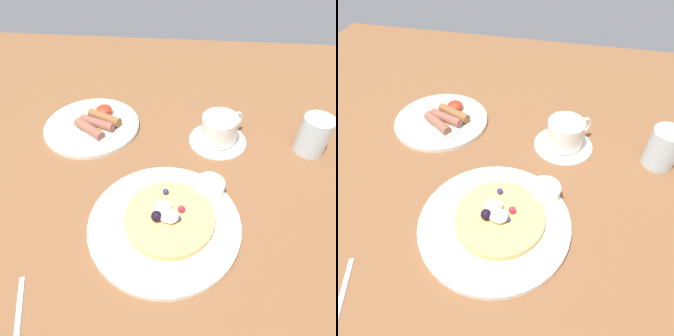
# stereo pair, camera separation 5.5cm
# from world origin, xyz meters

# --- Properties ---
(ground_plane) EXTENTS (1.51, 1.46, 0.03)m
(ground_plane) POSITION_xyz_m (0.00, 0.00, -0.01)
(ground_plane) COLOR brown
(pancake_plate) EXTENTS (0.28, 0.28, 0.01)m
(pancake_plate) POSITION_xyz_m (0.06, -0.10, 0.01)
(pancake_plate) COLOR white
(pancake_plate) RESTS_ON ground_plane
(pancake_with_berries) EXTENTS (0.16, 0.16, 0.03)m
(pancake_with_berries) POSITION_xyz_m (0.07, -0.10, 0.02)
(pancake_with_berries) COLOR #DEAC5E
(pancake_with_berries) RESTS_ON pancake_plate
(syrup_ramekin) EXTENTS (0.06, 0.06, 0.03)m
(syrup_ramekin) POSITION_xyz_m (0.14, -0.02, 0.03)
(syrup_ramekin) COLOR white
(syrup_ramekin) RESTS_ON pancake_plate
(breakfast_plate) EXTENTS (0.23, 0.23, 0.01)m
(breakfast_plate) POSITION_xyz_m (-0.15, 0.17, 0.01)
(breakfast_plate) COLOR white
(breakfast_plate) RESTS_ON ground_plane
(fried_breakfast) EXTENTS (0.11, 0.14, 0.03)m
(fried_breakfast) POSITION_xyz_m (-0.13, 0.17, 0.02)
(fried_breakfast) COLOR brown
(fried_breakfast) RESTS_ON breakfast_plate
(coffee_saucer) EXTENTS (0.14, 0.14, 0.01)m
(coffee_saucer) POSITION_xyz_m (0.16, 0.15, 0.00)
(coffee_saucer) COLOR white
(coffee_saucer) RESTS_ON ground_plane
(coffee_cup) EXTENTS (0.10, 0.09, 0.06)m
(coffee_cup) POSITION_xyz_m (0.16, 0.15, 0.04)
(coffee_cup) COLOR white
(coffee_cup) RESTS_ON coffee_saucer
(water_glass) EXTENTS (0.07, 0.07, 0.09)m
(water_glass) POSITION_xyz_m (0.37, 0.14, 0.04)
(water_glass) COLOR silver
(water_glass) RESTS_ON ground_plane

